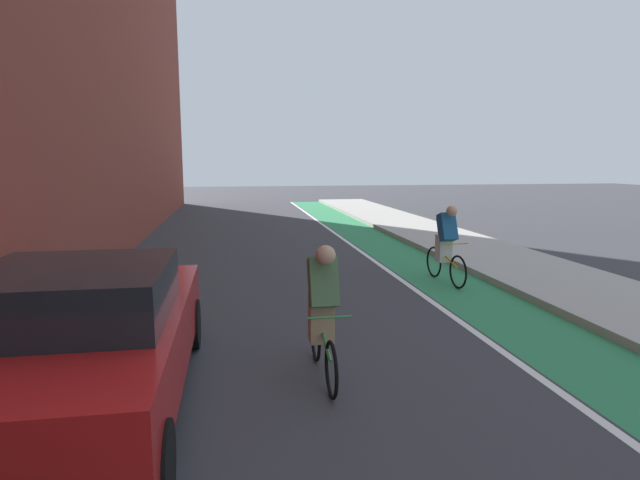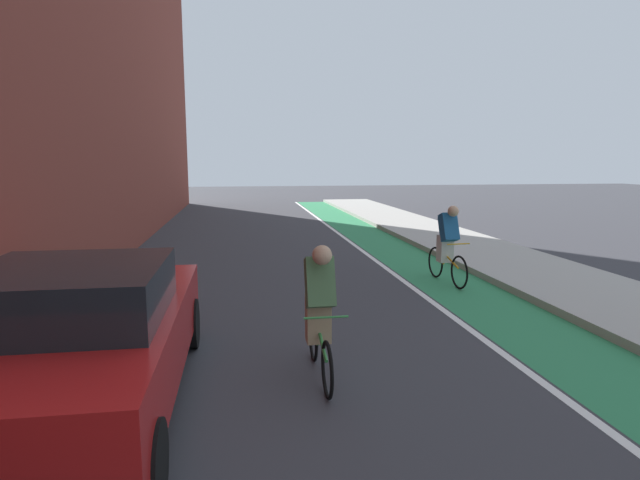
# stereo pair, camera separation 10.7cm
# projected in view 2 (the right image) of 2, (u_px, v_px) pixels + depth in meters

# --- Properties ---
(ground_plane) EXTENTS (80.67, 80.67, 0.00)m
(ground_plane) POSITION_uv_depth(u_px,v_px,m) (298.00, 278.00, 11.08)
(ground_plane) COLOR #38383D
(bike_lane_paint) EXTENTS (1.60, 36.67, 0.00)m
(bike_lane_paint) POSITION_uv_depth(u_px,v_px,m) (405.00, 257.00, 13.49)
(bike_lane_paint) COLOR #2D8451
(bike_lane_paint) RESTS_ON ground
(lane_divider_stripe) EXTENTS (0.12, 36.67, 0.00)m
(lane_divider_stripe) POSITION_uv_depth(u_px,v_px,m) (372.00, 258.00, 13.36)
(lane_divider_stripe) COLOR white
(lane_divider_stripe) RESTS_ON ground
(sidewalk_right) EXTENTS (2.72, 36.67, 0.14)m
(sidewalk_right) POSITION_uv_depth(u_px,v_px,m) (483.00, 252.00, 13.81)
(sidewalk_right) COLOR #A8A59E
(sidewalk_right) RESTS_ON ground
(parked_sedan_red) EXTENTS (2.00, 4.40, 1.53)m
(parked_sedan_red) POSITION_uv_depth(u_px,v_px,m) (79.00, 337.00, 5.06)
(parked_sedan_red) COLOR red
(parked_sedan_red) RESTS_ON ground
(cyclist_mid) EXTENTS (0.48, 1.67, 1.59)m
(cyclist_mid) POSITION_uv_depth(u_px,v_px,m) (319.00, 310.00, 5.89)
(cyclist_mid) COLOR black
(cyclist_mid) RESTS_ON ground
(cyclist_trailing) EXTENTS (0.48, 1.71, 1.61)m
(cyclist_trailing) POSITION_uv_depth(u_px,v_px,m) (447.00, 242.00, 10.54)
(cyclist_trailing) COLOR black
(cyclist_trailing) RESTS_ON ground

